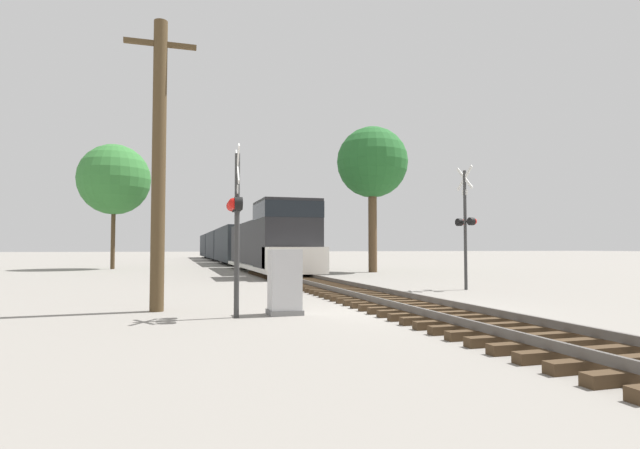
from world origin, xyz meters
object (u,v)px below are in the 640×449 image
at_px(crossing_signal_near, 236,213).
at_px(utility_pole, 159,161).
at_px(freight_train, 229,245).
at_px(relay_cabinet, 285,282).
at_px(tree_far_right, 372,163).
at_px(tree_mid_background, 114,180).
at_px(crossing_signal_far, 466,223).

xyz_separation_m(crossing_signal_near, utility_pole, (-1.76, 1.69, 1.40)).
xyz_separation_m(freight_train, utility_pole, (-6.22, -40.98, 1.96)).
bearing_deg(relay_cabinet, tree_far_right, 61.75).
height_order(crossing_signal_near, relay_cabinet, crossing_signal_near).
relative_size(utility_pole, tree_mid_background, 0.79).
height_order(freight_train, crossing_signal_near, freight_train).
height_order(tree_far_right, tree_mid_background, tree_far_right).
xyz_separation_m(crossing_signal_near, tree_mid_background, (-5.71, 28.86, 4.35)).
relative_size(freight_train, crossing_signal_far, 13.23).
xyz_separation_m(freight_train, crossing_signal_near, (-4.46, -42.67, 0.56)).
xyz_separation_m(crossing_signal_near, crossing_signal_far, (9.40, 5.14, 0.15)).
relative_size(crossing_signal_near, crossing_signal_far, 0.84).
distance_m(crossing_signal_far, relay_cabinet, 9.73).
distance_m(utility_pole, tree_mid_background, 27.61).
bearing_deg(utility_pole, tree_far_right, 52.87).
relative_size(crossing_signal_near, relay_cabinet, 2.53).
xyz_separation_m(relay_cabinet, tree_mid_background, (-6.92, 28.66, 5.99)).
distance_m(utility_pole, tree_far_right, 21.82).
relative_size(freight_train, tree_far_right, 6.53).
relative_size(tree_far_right, tree_mid_background, 1.02).
height_order(freight_train, tree_far_right, tree_far_right).
bearing_deg(crossing_signal_far, utility_pole, 100.43).
height_order(relay_cabinet, tree_mid_background, tree_mid_background).
distance_m(relay_cabinet, tree_mid_background, 30.09).
xyz_separation_m(crossing_signal_near, relay_cabinet, (1.21, 0.20, -1.65)).
distance_m(crossing_signal_near, utility_pole, 2.82).
bearing_deg(utility_pole, tree_mid_background, 98.28).
bearing_deg(tree_far_right, tree_mid_background, 149.53).
bearing_deg(crossing_signal_far, relay_cabinet, 114.37).
distance_m(crossing_signal_near, relay_cabinet, 2.05).
bearing_deg(freight_train, tree_mid_background, -126.38).
bearing_deg(tree_mid_background, relay_cabinet, -76.42).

